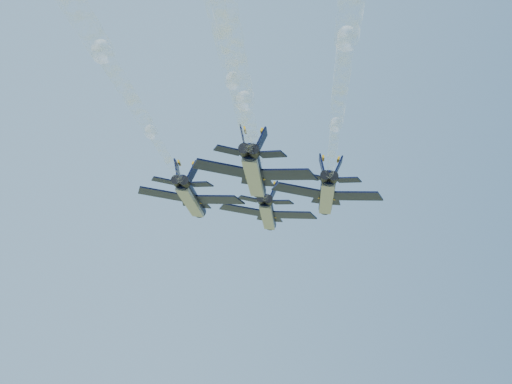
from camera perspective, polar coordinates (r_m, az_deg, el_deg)
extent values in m
cylinder|color=black|center=(98.06, 1.07, -1.90)|extent=(6.70, 14.94, 2.15)
cone|color=black|center=(106.83, 1.34, -2.93)|extent=(2.96, 3.47, 2.15)
ellipsoid|color=black|center=(101.94, 1.23, -2.02)|extent=(2.00, 2.96, 1.06)
cube|color=gray|center=(97.91, 1.02, -2.32)|extent=(5.84, 13.35, 0.72)
cube|color=black|center=(97.53, -1.21, -1.61)|extent=(6.55, 3.63, 1.02)
cube|color=#E2A20B|center=(99.43, -1.10, -1.79)|extent=(6.35, 0.41, 1.04)
cube|color=black|center=(96.92, 3.29, -2.09)|extent=(7.42, 6.78, 1.02)
cube|color=#E2A20B|center=(98.83, 3.32, -2.26)|extent=(5.37, 4.06, 1.04)
cube|color=black|center=(91.32, -0.65, -0.78)|extent=(3.06, 2.01, 0.52)
cube|color=black|center=(90.91, 2.31, -1.09)|extent=(3.42, 3.28, 0.52)
cube|color=black|center=(92.30, 0.38, -0.03)|extent=(1.47, 2.60, 2.92)
cube|color=black|center=(92.14, 1.57, -0.15)|extent=(2.12, 2.81, 2.74)
cylinder|color=black|center=(90.33, 0.47, -0.85)|extent=(1.74, 1.72, 1.39)
cylinder|color=black|center=(90.25, 1.11, -0.92)|extent=(1.74, 1.72, 1.39)
cylinder|color=black|center=(88.91, -5.76, -0.53)|extent=(6.70, 14.94, 2.15)
cone|color=black|center=(97.53, -4.87, -1.78)|extent=(2.96, 3.47, 2.15)
ellipsoid|color=black|center=(92.73, -5.30, -0.72)|extent=(2.00, 2.96, 1.06)
cube|color=gray|center=(88.76, -5.83, -0.99)|extent=(5.84, 13.35, 0.72)
cube|color=black|center=(88.88, -8.29, -0.20)|extent=(6.55, 3.63, 1.02)
cube|color=#E2A20B|center=(90.72, -8.02, -0.43)|extent=(6.35, 0.41, 1.04)
cube|color=black|center=(87.33, -3.41, -0.72)|extent=(7.42, 6.78, 1.02)
cube|color=#E2A20B|center=(89.21, -3.24, -0.94)|extent=(5.37, 4.06, 1.04)
cube|color=black|center=(82.63, -8.21, 0.83)|extent=(3.06, 2.01, 0.52)
cube|color=black|center=(81.61, -4.99, 0.50)|extent=(3.42, 3.28, 0.52)
cube|color=black|center=(83.43, -6.99, 1.64)|extent=(1.47, 2.60, 2.92)
cube|color=black|center=(83.02, -5.70, 1.51)|extent=(2.12, 2.81, 2.74)
cylinder|color=black|center=(81.42, -7.07, 0.77)|extent=(1.74, 1.72, 1.39)
cylinder|color=black|center=(81.20, -6.38, 0.70)|extent=(1.74, 1.72, 1.39)
cylinder|color=black|center=(86.99, 6.32, -0.20)|extent=(6.70, 14.94, 2.15)
cone|color=black|center=(95.72, 6.14, -1.51)|extent=(2.96, 3.47, 2.15)
ellipsoid|color=black|center=(90.87, 6.28, -0.41)|extent=(2.00, 2.96, 1.06)
cube|color=gray|center=(86.81, 6.28, -0.67)|extent=(5.84, 13.35, 0.72)
cube|color=black|center=(86.13, 3.79, 0.14)|extent=(6.55, 3.63, 1.02)
cube|color=#E2A20B|center=(88.03, 3.81, -0.11)|extent=(6.35, 0.41, 1.04)
cube|color=black|center=(86.21, 8.88, -0.39)|extent=(7.42, 6.78, 1.02)
cube|color=#E2A20B|center=(88.10, 8.79, -0.62)|extent=(5.37, 4.06, 1.04)
cube|color=black|center=(80.07, 4.81, 1.22)|extent=(3.06, 2.01, 0.52)
cube|color=black|center=(80.12, 8.19, 0.87)|extent=(3.42, 3.28, 0.52)
cube|color=black|center=(81.26, 5.91, 2.04)|extent=(1.47, 2.60, 2.92)
cube|color=black|center=(81.28, 7.26, 1.90)|extent=(2.12, 2.81, 2.74)
cylinder|color=black|center=(79.27, 6.15, 1.16)|extent=(1.74, 1.72, 1.39)
cylinder|color=black|center=(79.28, 6.88, 1.08)|extent=(1.74, 1.72, 1.39)
cylinder|color=black|center=(76.39, -0.13, 1.71)|extent=(6.70, 14.94, 2.15)
cone|color=black|center=(85.03, 0.33, 0.04)|extent=(2.96, 3.47, 2.15)
ellipsoid|color=black|center=(80.24, 0.14, 1.38)|extent=(2.00, 2.96, 1.06)
cube|color=gray|center=(76.20, -0.19, 1.18)|extent=(5.84, 13.35, 0.72)
cube|color=black|center=(76.00, -3.06, 2.10)|extent=(6.55, 3.63, 1.02)
cube|color=#E2A20B|center=(77.86, -2.87, 1.78)|extent=(6.35, 0.41, 1.04)
cube|color=black|center=(75.18, 2.72, 1.52)|extent=(7.42, 6.78, 1.02)
cube|color=#E2A20B|center=(77.06, 2.76, 1.21)|extent=(5.37, 4.06, 1.04)
cube|color=black|center=(69.87, -2.50, 3.52)|extent=(3.06, 2.01, 0.52)
cube|color=black|center=(69.31, 1.38, 3.14)|extent=(3.42, 3.28, 0.52)
cube|color=black|center=(70.89, -1.12, 4.43)|extent=(1.47, 2.60, 2.92)
cube|color=black|center=(70.67, 0.42, 4.28)|extent=(2.12, 2.81, 2.74)
cylinder|color=black|center=(68.83, -1.05, 3.49)|extent=(1.74, 1.72, 1.39)
cylinder|color=black|center=(68.71, -0.21, 3.41)|extent=(1.74, 1.72, 1.39)
cylinder|color=white|center=(82.18, 0.45, 0.55)|extent=(6.51, 16.99, 1.14)
cylinder|color=white|center=(66.41, -0.48, 4.20)|extent=(6.92, 17.12, 1.57)
cylinder|color=white|center=(51.09, -2.00, 10.08)|extent=(7.40, 17.28, 2.07)
cylinder|color=white|center=(73.42, -7.93, 2.52)|extent=(6.51, 16.99, 1.14)
cylinder|color=white|center=(58.28, -11.29, 7.20)|extent=(6.92, 17.12, 1.57)
cylinder|color=white|center=(44.12, -17.08, 14.94)|extent=(7.40, 17.28, 2.07)
cylinder|color=white|center=(71.24, 6.77, 3.00)|extent=(6.51, 16.99, 1.14)
cylinder|color=white|center=(55.72, 7.49, 8.06)|extent=(6.92, 17.12, 1.57)
cylinder|color=white|center=(60.89, -1.28, 5.95)|extent=(6.51, 16.99, 1.14)
cylinder|color=white|center=(45.86, -3.28, 13.10)|extent=(6.92, 17.12, 1.57)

